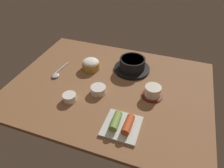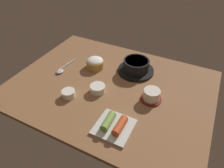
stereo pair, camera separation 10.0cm
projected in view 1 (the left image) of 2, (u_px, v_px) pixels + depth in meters
The scene contains 8 objects.
dining_table at pixel (110, 87), 104.72cm from camera, with size 100.00×76.00×2.00cm, color brown.
stone_pot at pixel (132, 65), 112.46cm from camera, with size 19.79×19.79×7.35cm.
rice_bowl at pixel (91, 64), 113.55cm from camera, with size 9.75×9.75×6.07cm.
tea_cup_with_saucer at pixel (153, 92), 96.07cm from camera, with size 9.81×9.81×5.76cm.
banchan_cup_center at pixel (98, 90), 98.56cm from camera, with size 7.44×7.44×3.63cm.
kimchi_plate at pixel (122, 125), 82.53cm from camera, with size 14.84×14.84×4.37cm.
side_bowl_near at pixel (70, 97), 94.54cm from camera, with size 6.31×6.31×3.45cm.
spoon at pixel (57, 73), 110.96cm from camera, with size 3.99×16.53×1.35cm.
Camera 1 is at (27.73, -74.95, 68.71)cm, focal length 32.74 mm.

